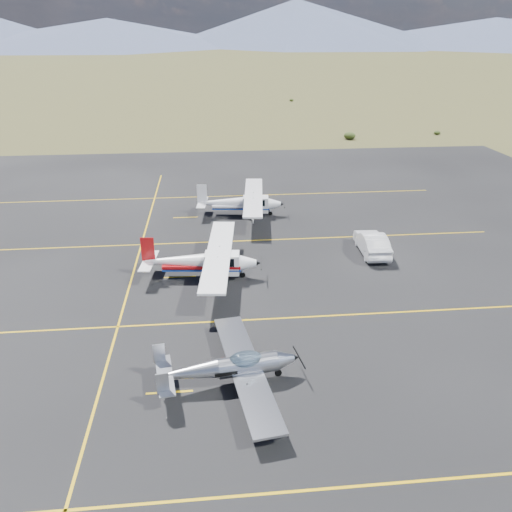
# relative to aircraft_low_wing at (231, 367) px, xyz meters

# --- Properties ---
(ground) EXTENTS (1600.00, 1600.00, 0.00)m
(ground) POSITION_rel_aircraft_low_wing_xyz_m (0.31, 3.16, -0.88)
(ground) COLOR #383D1C
(ground) RESTS_ON ground
(apron) EXTENTS (72.00, 72.00, 0.02)m
(apron) POSITION_rel_aircraft_low_wing_xyz_m (0.31, 10.16, -0.88)
(apron) COLOR black
(apron) RESTS_ON ground
(aircraft_low_wing) EXTENTS (6.16, 8.52, 1.84)m
(aircraft_low_wing) POSITION_rel_aircraft_low_wing_xyz_m (0.00, 0.00, 0.00)
(aircraft_low_wing) COLOR #B7B9BE
(aircraft_low_wing) RESTS_ON apron
(aircraft_cessna) EXTENTS (6.44, 10.69, 2.70)m
(aircraft_cessna) POSITION_rel_aircraft_low_wing_xyz_m (-1.27, 10.44, 0.32)
(aircraft_cessna) COLOR white
(aircraft_cessna) RESTS_ON apron
(aircraft_plain) EXTENTS (6.30, 10.45, 2.64)m
(aircraft_plain) POSITION_rel_aircraft_low_wing_xyz_m (1.93, 21.71, 0.29)
(aircraft_plain) COLOR silver
(aircraft_plain) RESTS_ON apron
(sedan) EXTENTS (1.83, 4.66, 1.51)m
(sedan) POSITION_rel_aircraft_low_wing_xyz_m (10.40, 13.12, -0.12)
(sedan) COLOR white
(sedan) RESTS_ON apron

